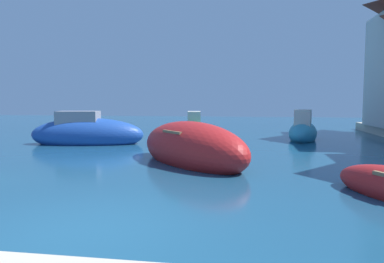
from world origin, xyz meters
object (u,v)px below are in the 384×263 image
Objects in this scene: moored_boat_1 at (87,133)px; moored_boat_3 at (192,148)px; moored_boat_4 at (303,132)px; moored_boat_5 at (194,130)px.

moored_boat_1 is 7.21m from moored_boat_3.
moored_boat_5 is at bearing 94.19° from moored_boat_4.
moored_boat_4 is (4.60, 7.68, -0.05)m from moored_boat_3.
moored_boat_1 is at bearing 119.48° from moored_boat_4.
moored_boat_3 is 1.26× the size of moored_boat_5.
moored_boat_1 is 1.03× the size of moored_boat_3.
moored_boat_5 is at bearing 32.42° from moored_boat_1.
moored_boat_5 is (-1.21, 8.45, -0.09)m from moored_boat_3.
moored_boat_4 is (10.31, 3.29, -0.06)m from moored_boat_1.
moored_boat_1 is 6.07m from moored_boat_5.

